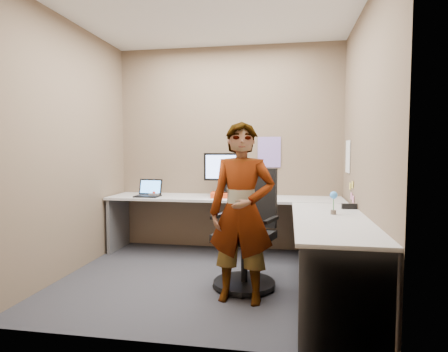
% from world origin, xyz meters
% --- Properties ---
extents(ground, '(3.00, 3.00, 0.00)m').
position_xyz_m(ground, '(0.00, 0.00, 0.00)').
color(ground, '#25252A').
rests_on(ground, ground).
extents(wall_back, '(3.00, 0.00, 3.00)m').
position_xyz_m(wall_back, '(0.00, 1.30, 1.35)').
color(wall_back, brown).
rests_on(wall_back, ground).
extents(wall_right, '(0.00, 2.70, 2.70)m').
position_xyz_m(wall_right, '(1.50, 0.00, 1.35)').
color(wall_right, brown).
rests_on(wall_right, ground).
extents(wall_left, '(0.00, 2.70, 2.70)m').
position_xyz_m(wall_left, '(-1.50, 0.00, 1.35)').
color(wall_left, brown).
rests_on(wall_left, ground).
extents(ceiling, '(3.00, 3.00, 0.00)m').
position_xyz_m(ceiling, '(0.00, 0.00, 2.70)').
color(ceiling, white).
rests_on(ceiling, wall_back).
extents(desk, '(2.98, 2.58, 0.73)m').
position_xyz_m(desk, '(0.44, 0.39, 0.59)').
color(desk, '#BBBBBB').
rests_on(desk, ground).
extents(paper_ream, '(0.35, 0.27, 0.07)m').
position_xyz_m(paper_ream, '(0.01, 0.94, 0.76)').
color(paper_ream, red).
rests_on(paper_ream, desk).
extents(monitor, '(0.52, 0.17, 0.49)m').
position_xyz_m(monitor, '(0.01, 0.96, 1.09)').
color(monitor, black).
rests_on(monitor, paper_ream).
extents(laptop, '(0.31, 0.26, 0.22)m').
position_xyz_m(laptop, '(-0.97, 0.88, 0.79)').
color(laptop, black).
rests_on(laptop, desk).
extents(trackball_mouse, '(0.12, 0.08, 0.07)m').
position_xyz_m(trackball_mouse, '(-0.89, 0.87, 0.76)').
color(trackball_mouse, '#B7B7BC').
rests_on(trackball_mouse, desk).
extents(origami, '(0.10, 0.10, 0.06)m').
position_xyz_m(origami, '(0.20, 0.82, 0.76)').
color(origami, white).
rests_on(origami, desk).
extents(stapler, '(0.15, 0.06, 0.05)m').
position_xyz_m(stapler, '(1.42, 0.24, 0.76)').
color(stapler, black).
rests_on(stapler, desk).
extents(flower, '(0.07, 0.07, 0.22)m').
position_xyz_m(flower, '(1.22, -0.11, 0.87)').
color(flower, brown).
rests_on(flower, desk).
extents(calendar_purple, '(0.30, 0.01, 0.40)m').
position_xyz_m(calendar_purple, '(0.55, 1.29, 1.30)').
color(calendar_purple, '#846BB7').
rests_on(calendar_purple, wall_back).
extents(calendar_white, '(0.01, 0.28, 0.38)m').
position_xyz_m(calendar_white, '(1.49, 0.90, 1.25)').
color(calendar_white, white).
rests_on(calendar_white, wall_right).
extents(sticky_note_a, '(0.01, 0.07, 0.07)m').
position_xyz_m(sticky_note_a, '(1.49, 0.55, 0.95)').
color(sticky_note_a, '#F2E059').
rests_on(sticky_note_a, wall_right).
extents(sticky_note_b, '(0.01, 0.07, 0.07)m').
position_xyz_m(sticky_note_b, '(1.49, 0.60, 0.82)').
color(sticky_note_b, pink).
rests_on(sticky_note_b, wall_right).
extents(sticky_note_c, '(0.01, 0.07, 0.07)m').
position_xyz_m(sticky_note_c, '(1.49, 0.48, 0.80)').
color(sticky_note_c, pink).
rests_on(sticky_note_c, wall_right).
extents(sticky_note_d, '(0.01, 0.07, 0.07)m').
position_xyz_m(sticky_note_d, '(1.49, 0.70, 0.92)').
color(sticky_note_d, '#F2E059').
rests_on(sticky_note_d, wall_right).
extents(office_chair, '(0.65, 0.63, 1.13)m').
position_xyz_m(office_chair, '(0.41, -0.10, 0.46)').
color(office_chair, black).
rests_on(office_chair, ground).
extents(person, '(0.60, 0.41, 1.57)m').
position_xyz_m(person, '(0.40, -0.48, 0.79)').
color(person, '#999399').
rests_on(person, ground).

